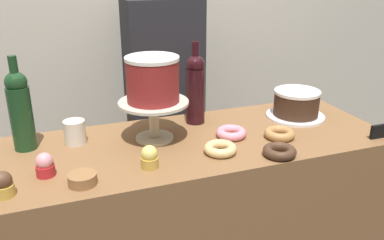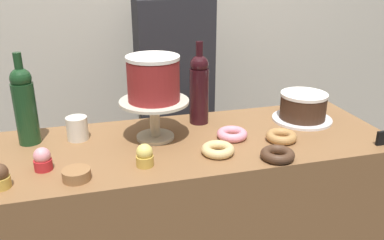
{
  "view_description": "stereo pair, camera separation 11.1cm",
  "coord_description": "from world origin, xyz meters",
  "views": [
    {
      "loc": [
        -0.46,
        -1.26,
        1.56
      ],
      "look_at": [
        0.0,
        0.0,
        1.03
      ],
      "focal_mm": 38.08,
      "sensor_mm": 36.0,
      "label": 1
    },
    {
      "loc": [
        -0.35,
        -1.3,
        1.56
      ],
      "look_at": [
        0.0,
        0.0,
        1.03
      ],
      "focal_mm": 38.08,
      "sensor_mm": 36.0,
      "label": 2
    }
  ],
  "objects": [
    {
      "name": "wine_bottle_dark_red",
      "position": [
        0.07,
        0.17,
        1.1
      ],
      "size": [
        0.08,
        0.08,
        0.33
      ],
      "color": "black",
      "rests_on": "display_counter"
    },
    {
      "name": "donut_chocolate",
      "position": [
        0.23,
        -0.22,
        0.97
      ],
      "size": [
        0.11,
        0.11,
        0.03
      ],
      "color": "#472D1E",
      "rests_on": "display_counter"
    },
    {
      "name": "wine_bottle_green",
      "position": [
        -0.56,
        0.14,
        1.1
      ],
      "size": [
        0.08,
        0.08,
        0.33
      ],
      "color": "#193D1E",
      "rests_on": "display_counter"
    },
    {
      "name": "cupcake_lemon",
      "position": [
        -0.19,
        -0.15,
        0.99
      ],
      "size": [
        0.06,
        0.06,
        0.07
      ],
      "color": "gold",
      "rests_on": "display_counter"
    },
    {
      "name": "cupcake_strawberry",
      "position": [
        -0.5,
        -0.09,
        0.99
      ],
      "size": [
        0.06,
        0.06,
        0.07
      ],
      "color": "red",
      "rests_on": "display_counter"
    },
    {
      "name": "back_wall",
      "position": [
        0.0,
        0.84,
        1.3
      ],
      "size": [
        6.0,
        0.05,
        2.6
      ],
      "color": "beige",
      "rests_on": "ground_plane"
    },
    {
      "name": "coffee_cup_ceramic",
      "position": [
        -0.4,
        0.12,
        0.99
      ],
      "size": [
        0.08,
        0.08,
        0.09
      ],
      "color": "silver",
      "rests_on": "display_counter"
    },
    {
      "name": "barista_figure",
      "position": [
        0.07,
        0.61,
        0.84
      ],
      "size": [
        0.36,
        0.22,
        1.6
      ],
      "color": "black",
      "rests_on": "ground_plane"
    },
    {
      "name": "price_sign_chalkboard",
      "position": [
        0.65,
        -0.21,
        0.98
      ],
      "size": [
        0.07,
        0.01,
        0.05
      ],
      "color": "black",
      "rests_on": "display_counter"
    },
    {
      "name": "silver_serving_platter",
      "position": [
        0.49,
        0.08,
        0.96
      ],
      "size": [
        0.24,
        0.24,
        0.01
      ],
      "color": "white",
      "rests_on": "display_counter"
    },
    {
      "name": "cookie_stack",
      "position": [
        -0.4,
        -0.18,
        0.97
      ],
      "size": [
        0.08,
        0.08,
        0.03
      ],
      "color": "olive",
      "rests_on": "display_counter"
    },
    {
      "name": "donut_glazed",
      "position": [
        0.05,
        -0.13,
        0.97
      ],
      "size": [
        0.11,
        0.11,
        0.03
      ],
      "color": "#E0C17F",
      "rests_on": "display_counter"
    },
    {
      "name": "chocolate_round_cake",
      "position": [
        0.49,
        0.08,
        1.01
      ],
      "size": [
        0.19,
        0.19,
        0.1
      ],
      "color": "#3D2619",
      "rests_on": "silver_serving_platter"
    },
    {
      "name": "white_layer_cake",
      "position": [
        -0.12,
        0.06,
        1.18
      ],
      "size": [
        0.19,
        0.19,
        0.16
      ],
      "color": "maroon",
      "rests_on": "cake_stand_pedestal"
    },
    {
      "name": "cake_stand_pedestal",
      "position": [
        -0.12,
        0.06,
        1.05
      ],
      "size": [
        0.25,
        0.25,
        0.15
      ],
      "color": "beige",
      "rests_on": "display_counter"
    },
    {
      "name": "cupcake_chocolate",
      "position": [
        -0.61,
        -0.17,
        0.99
      ],
      "size": [
        0.06,
        0.06,
        0.07
      ],
      "color": "gold",
      "rests_on": "display_counter"
    },
    {
      "name": "donut_pink",
      "position": [
        0.15,
        -0.02,
        0.97
      ],
      "size": [
        0.11,
        0.11,
        0.03
      ],
      "color": "pink",
      "rests_on": "display_counter"
    },
    {
      "name": "donut_maple",
      "position": [
        0.31,
        -0.08,
        0.97
      ],
      "size": [
        0.11,
        0.11,
        0.03
      ],
      "color": "#B27F47",
      "rests_on": "display_counter"
    }
  ]
}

